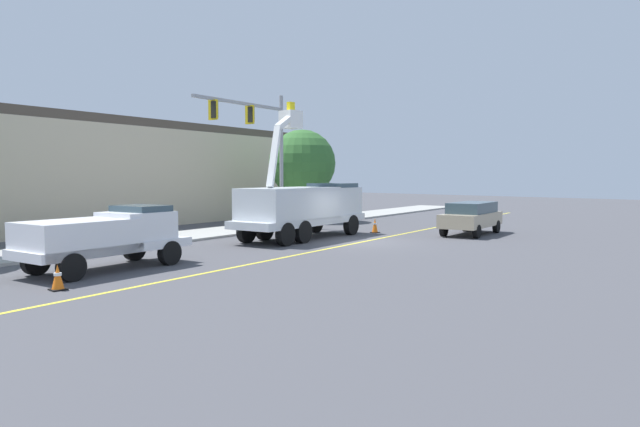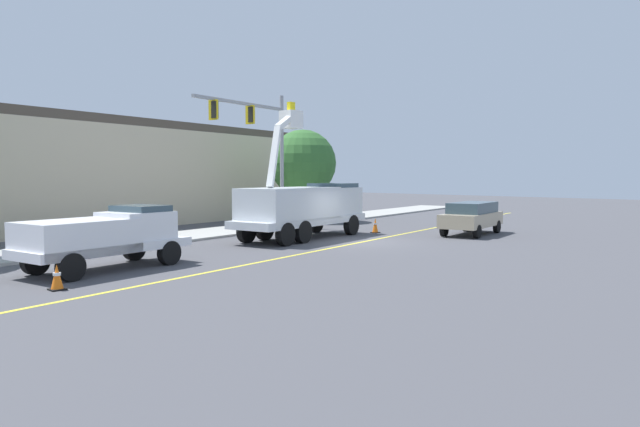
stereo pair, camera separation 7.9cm
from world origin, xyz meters
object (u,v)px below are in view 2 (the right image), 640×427
(utility_bucket_truck, at_px, (303,206))
(traffic_cone_leading, at_px, (57,277))
(traffic_signal_mast, at_px, (259,135))
(traffic_cone_mid_front, at_px, (375,226))
(service_pickup_truck, at_px, (104,236))
(passing_minivan, at_px, (472,216))

(utility_bucket_truck, height_order, traffic_cone_leading, utility_bucket_truck)
(utility_bucket_truck, bearing_deg, traffic_signal_mast, 78.21)
(traffic_signal_mast, bearing_deg, traffic_cone_leading, -148.99)
(traffic_cone_mid_front, bearing_deg, utility_bucket_truck, 168.38)
(traffic_cone_leading, xyz_separation_m, traffic_cone_mid_front, (17.99, 3.29, 0.05))
(utility_bucket_truck, height_order, service_pickup_truck, utility_bucket_truck)
(utility_bucket_truck, bearing_deg, traffic_cone_mid_front, -11.62)
(passing_minivan, height_order, traffic_cone_leading, passing_minivan)
(service_pickup_truck, bearing_deg, traffic_signal_mast, 28.13)
(utility_bucket_truck, relative_size, traffic_cone_mid_front, 10.60)
(service_pickup_truck, height_order, traffic_cone_leading, service_pickup_truck)
(utility_bucket_truck, distance_m, traffic_cone_mid_front, 4.77)
(service_pickup_truck, relative_size, passing_minivan, 1.16)
(passing_minivan, relative_size, traffic_cone_mid_front, 6.30)
(utility_bucket_truck, xyz_separation_m, service_pickup_truck, (-11.07, -1.98, -0.49))
(passing_minivan, distance_m, traffic_cone_leading, 20.87)
(traffic_cone_leading, relative_size, traffic_signal_mast, 0.09)
(service_pickup_truck, bearing_deg, utility_bucket_truck, 10.13)
(utility_bucket_truck, xyz_separation_m, passing_minivan, (7.37, -5.10, -0.64))
(utility_bucket_truck, xyz_separation_m, traffic_cone_leading, (-13.47, -4.22, -1.26))
(service_pickup_truck, xyz_separation_m, traffic_cone_mid_front, (15.59, 1.05, -0.72))
(passing_minivan, relative_size, traffic_cone_leading, 7.23)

